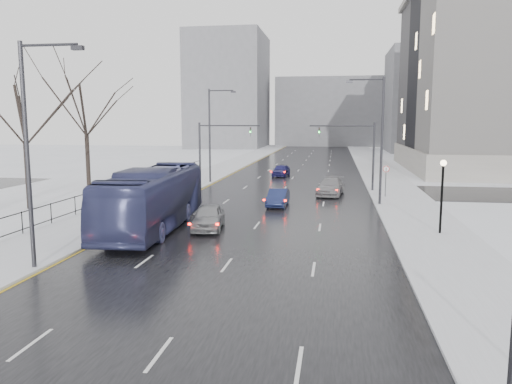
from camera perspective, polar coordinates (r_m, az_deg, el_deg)
The scene contains 23 objects.
road at distance 60.42m, azimuth 4.38°, elevation 1.80°, with size 16.00×150.00×0.04m, color black.
cross_road at distance 48.56m, azimuth 3.22°, elevation 0.27°, with size 130.00×10.00×0.04m, color black.
sidewalk_left at distance 62.14m, azimuth -5.32°, elevation 2.02°, with size 5.00×150.00×0.16m, color silver.
sidewalk_right at distance 60.48m, azimuth 14.35°, elevation 1.64°, with size 5.00×150.00×0.16m, color silver.
park_strip at distance 65.15m, azimuth -13.45°, elevation 2.10°, with size 14.00×150.00×0.12m, color white.
tree_park_d at distance 41.28m, azimuth -24.41°, elevation -1.88°, with size 8.75×8.75×12.50m, color black, non-canonical shape.
tree_park_e at distance 49.99m, azimuth -18.51°, elevation 0.06°, with size 9.45×9.45×13.50m, color black, non-canonical shape.
iron_fence at distance 35.26m, azimuth -21.54°, elevation -1.82°, with size 0.06×70.00×1.30m.
streetlight_r_mid at distance 40.01m, azimuth 13.88°, elevation 6.41°, with size 2.95×0.25×10.00m.
streetlight_l_near at distance 23.77m, azimuth -24.28°, elevation 4.92°, with size 2.95×0.25×10.00m.
streetlight_l_far at distance 53.48m, azimuth -5.09°, elevation 6.99°, with size 2.95×0.25×10.00m.
lamppost_r_mid at distance 30.71m, azimuth 20.52°, elevation 0.68°, with size 0.36×0.36×4.28m.
mast_signal_right at distance 47.99m, azimuth 12.03°, elevation 4.91°, with size 6.10×0.33×6.50m.
mast_signal_left at distance 49.45m, azimuth -5.25°, elevation 5.14°, with size 6.10×0.33×6.50m.
no_uturn_sign at distance 44.29m, azimuth 14.64°, elevation 2.23°, with size 0.60×0.06×2.70m.
bldg_far_right at distance 117.25m, azimuth 20.73°, elevation 9.73°, with size 24.00×20.00×22.00m, color slate.
bldg_far_left at distance 127.92m, azimuth -3.15°, elevation 11.41°, with size 18.00×22.00×28.00m, color slate.
bldg_far_center at distance 139.88m, azimuth 8.80°, elevation 8.99°, with size 30.00×18.00×18.00m, color slate.
bus at distance 31.24m, azimuth -11.63°, elevation -0.73°, with size 3.18×13.57×3.78m, color navy.
sedan_center_near at distance 30.83m, azimuth -5.48°, elevation -2.85°, with size 1.79×4.45×1.52m, color gray.
sedan_right_near at distance 39.00m, azimuth 2.53°, elevation -0.65°, with size 1.41×4.05×1.34m, color #1A234E.
sedan_right_far at distance 45.28m, azimuth 8.52°, elevation 0.61°, with size 2.12×5.21×1.51m, color gray.
sedan_center_far at distance 60.11m, azimuth 2.89°, elevation 2.50°, with size 1.71×4.26×1.45m, color navy.
Camera 1 is at (4.85, 0.14, 6.65)m, focal length 35.00 mm.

